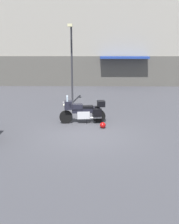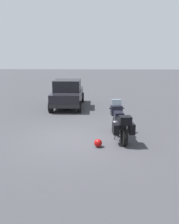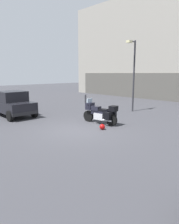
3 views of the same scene
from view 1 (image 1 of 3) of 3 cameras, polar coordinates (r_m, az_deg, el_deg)
name	(u,v)px [view 1 (image 1 of 3)]	position (r m, az deg, el deg)	size (l,w,h in m)	color
ground_plane	(87,135)	(10.61, -0.65, -5.22)	(80.00, 80.00, 0.00)	#38383D
building_facade_rear	(91,25)	(24.73, 0.36, 19.36)	(31.26, 3.40, 11.31)	gray
motorcycle	(83,111)	(12.06, -1.40, 0.33)	(2.26, 0.85, 1.36)	black
helmet	(103,125)	(11.40, 3.08, -3.06)	(0.28, 0.28, 0.28)	#990C0C
streetlamp_curbside	(71,57)	(16.10, -4.18, 12.63)	(0.28, 0.94, 5.02)	#2D2D33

